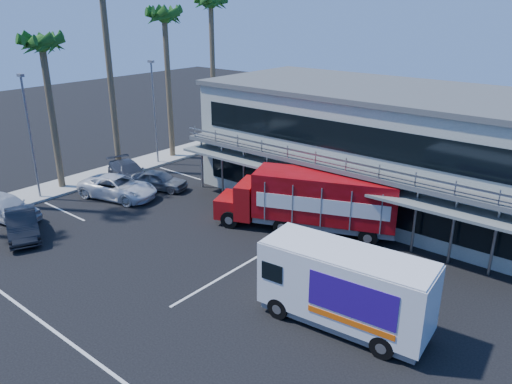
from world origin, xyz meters
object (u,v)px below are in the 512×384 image
Objects in this scene: white_van at (345,287)px; parked_car_b at (22,224)px; parked_car_a at (5,207)px; red_truck at (313,200)px.

parked_car_b is (-17.76, -4.06, -1.00)m from white_van.
parked_car_a reaches higher than parked_car_b.
red_truck is 16.03m from parked_car_b.
red_truck reaches higher than white_van.
parked_car_a is 3.04m from parked_car_b.
white_van is 21.08m from parked_car_a.
red_truck is 2.20× the size of parked_car_a.
white_van reaches higher than parked_car_a.
red_truck is 8.92m from white_van.
red_truck is 18.07m from parked_car_a.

